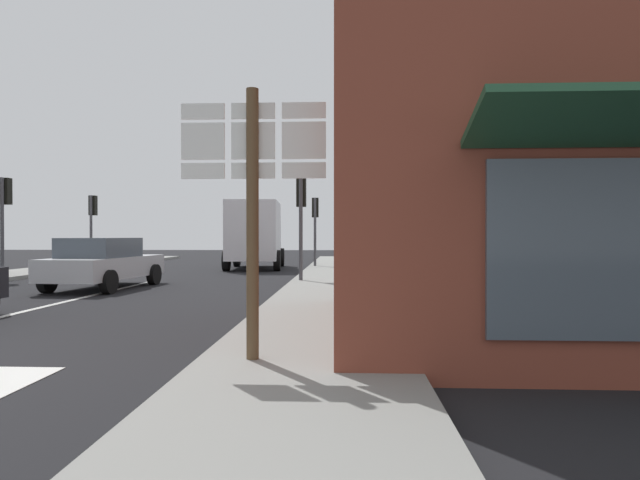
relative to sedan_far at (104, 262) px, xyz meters
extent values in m
plane|color=black|center=(0.49, 0.83, -0.76)|extent=(80.00, 80.00, 0.00)
cube|color=gray|center=(6.52, -1.17, -0.69)|extent=(2.49, 44.00, 0.14)
cube|color=silver|center=(0.49, -3.17, -0.75)|extent=(0.16, 12.00, 0.01)
cube|color=#B7BABF|center=(0.01, 0.07, -0.14)|extent=(2.10, 4.33, 0.60)
cube|color=#47515B|center=(-0.02, -0.18, 0.43)|extent=(1.72, 2.23, 0.55)
cylinder|color=black|center=(-0.75, 1.49, -0.44)|extent=(0.27, 0.66, 0.64)
cylinder|color=black|center=(0.99, 1.34, -0.44)|extent=(0.27, 0.66, 0.64)
cylinder|color=black|center=(-0.98, -1.20, -0.44)|extent=(0.27, 0.66, 0.64)
cylinder|color=black|center=(0.76, -1.35, -0.44)|extent=(0.27, 0.66, 0.64)
cube|color=silver|center=(2.85, 8.89, 0.99)|extent=(2.44, 3.84, 2.60)
cube|color=silver|center=(2.68, 11.38, 0.69)|extent=(2.17, 1.44, 2.00)
cube|color=#47515B|center=(2.68, 11.43, 1.49)|extent=(1.76, 0.22, 0.70)
cylinder|color=black|center=(1.59, 11.26, -0.31)|extent=(0.34, 0.92, 0.90)
cylinder|color=black|center=(3.78, 11.41, -0.31)|extent=(0.34, 0.92, 0.90)
cylinder|color=black|center=(1.81, 7.87, -0.31)|extent=(0.34, 0.92, 0.90)
cylinder|color=black|center=(4.01, 8.02, -0.31)|extent=(0.34, 0.92, 0.90)
cylinder|color=brown|center=(5.91, -9.10, 0.84)|extent=(0.14, 0.14, 3.20)
cube|color=white|center=(5.33, -9.05, 2.20)|extent=(0.50, 0.03, 0.18)
cube|color=black|center=(5.33, -9.03, 2.20)|extent=(0.43, 0.01, 0.13)
cube|color=white|center=(5.33, -9.05, 1.86)|extent=(0.50, 0.03, 0.42)
cube|color=black|center=(5.33, -9.03, 1.86)|extent=(0.43, 0.01, 0.32)
cube|color=white|center=(5.33, -9.05, 1.52)|extent=(0.50, 0.03, 0.18)
cube|color=black|center=(5.33, -9.03, 1.52)|extent=(0.43, 0.01, 0.13)
cube|color=white|center=(5.91, -9.05, 2.20)|extent=(0.50, 0.03, 0.18)
cube|color=black|center=(5.91, -9.03, 2.20)|extent=(0.43, 0.01, 0.13)
cube|color=white|center=(5.91, -9.05, 1.86)|extent=(0.50, 0.03, 0.42)
cube|color=black|center=(5.91, -9.03, 1.86)|extent=(0.43, 0.01, 0.32)
cube|color=white|center=(5.91, -9.05, 1.52)|extent=(0.50, 0.03, 0.18)
cube|color=black|center=(5.91, -9.03, 1.52)|extent=(0.43, 0.01, 0.13)
cube|color=white|center=(6.49, -9.05, 2.20)|extent=(0.50, 0.03, 0.18)
cube|color=black|center=(6.49, -9.03, 2.20)|extent=(0.43, 0.01, 0.13)
cube|color=white|center=(6.49, -9.05, 1.86)|extent=(0.50, 0.03, 0.42)
cube|color=black|center=(6.49, -9.03, 1.86)|extent=(0.43, 0.01, 0.32)
cube|color=white|center=(6.49, -9.05, 1.52)|extent=(0.50, 0.03, 0.18)
cube|color=black|center=(6.49, -9.03, 1.52)|extent=(0.43, 0.01, 0.13)
cylinder|color=#47474C|center=(-4.59, 8.73, 0.92)|extent=(0.12, 0.12, 3.36)
cube|color=black|center=(-4.59, 8.93, 2.15)|extent=(0.30, 0.28, 0.90)
sphere|color=red|center=(-4.59, 9.07, 2.42)|extent=(0.18, 0.18, 0.18)
sphere|color=#3C2303|center=(-4.59, 9.07, 2.14)|extent=(0.18, 0.18, 0.18)
sphere|color=black|center=(-4.59, 9.07, 1.86)|extent=(0.18, 0.18, 0.18)
cylinder|color=#47474C|center=(-4.59, 2.41, 0.99)|extent=(0.12, 0.12, 3.49)
cube|color=black|center=(-4.59, 2.61, 2.28)|extent=(0.30, 0.28, 0.90)
sphere|color=red|center=(-4.59, 2.75, 2.55)|extent=(0.18, 0.18, 0.18)
sphere|color=#3C2303|center=(-4.59, 2.75, 2.27)|extent=(0.18, 0.18, 0.18)
sphere|color=black|center=(-4.59, 2.75, 1.99)|extent=(0.18, 0.18, 0.18)
cylinder|color=#47474C|center=(5.57, 9.53, 0.88)|extent=(0.12, 0.12, 3.28)
cube|color=black|center=(5.57, 9.73, 2.07)|extent=(0.30, 0.28, 0.90)
sphere|color=red|center=(5.57, 9.87, 2.34)|extent=(0.18, 0.18, 0.18)
sphere|color=#3C2303|center=(5.57, 9.87, 2.06)|extent=(0.18, 0.18, 0.18)
sphere|color=black|center=(5.57, 9.87, 1.78)|extent=(0.18, 0.18, 0.18)
cylinder|color=#47474C|center=(5.57, 1.61, 0.91)|extent=(0.12, 0.12, 3.35)
cube|color=black|center=(5.57, 1.81, 2.14)|extent=(0.30, 0.28, 0.90)
sphere|color=red|center=(5.57, 1.95, 2.41)|extent=(0.18, 0.18, 0.18)
sphere|color=#3C2303|center=(5.57, 1.95, 2.13)|extent=(0.18, 0.18, 0.18)
sphere|color=black|center=(5.57, 1.95, 1.85)|extent=(0.18, 0.18, 0.18)
camera|label=1|loc=(6.96, -15.13, 0.78)|focal=30.14mm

